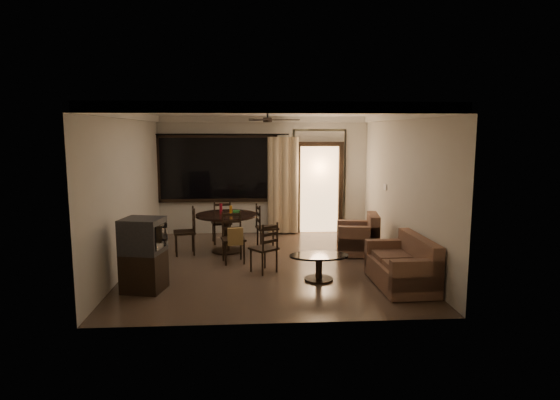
{
  "coord_description": "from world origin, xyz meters",
  "views": [
    {
      "loc": [
        -0.31,
        -8.45,
        2.44
      ],
      "look_at": [
        0.24,
        0.2,
        1.17
      ],
      "focal_mm": 30.0,
      "sensor_mm": 36.0,
      "label": 1
    }
  ],
  "objects": [
    {
      "name": "room_shell",
      "position": [
        0.59,
        1.77,
        1.83
      ],
      "size": [
        5.5,
        6.7,
        5.5
      ],
      "color": "beige",
      "rests_on": "ground"
    },
    {
      "name": "armchair",
      "position": [
        1.87,
        0.58,
        0.33
      ],
      "size": [
        0.91,
        0.91,
        0.8
      ],
      "rotation": [
        0.0,
        0.0,
        -0.15
      ],
      "color": "#4A2422",
      "rests_on": "ground"
    },
    {
      "name": "dining_chair_west",
      "position": [
        -1.63,
        0.8,
        0.28
      ],
      "size": [
        0.49,
        0.49,
        0.95
      ],
      "rotation": [
        0.0,
        0.0,
        -1.38
      ],
      "color": "black",
      "rests_on": "ground"
    },
    {
      "name": "side_chair",
      "position": [
        -0.09,
        -0.53,
        0.27
      ],
      "size": [
        0.56,
        0.56,
        0.89
      ],
      "rotation": [
        0.0,
        0.0,
        3.81
      ],
      "color": "black",
      "rests_on": "ground"
    },
    {
      "name": "dining_chair_south",
      "position": [
        -0.64,
        0.12,
        0.31
      ],
      "size": [
        0.49,
        0.54,
        0.95
      ],
      "rotation": [
        0.0,
        0.0,
        0.2
      ],
      "color": "black",
      "rests_on": "ground"
    },
    {
      "name": "coffee_table",
      "position": [
        0.8,
        -1.02,
        0.29
      ],
      "size": [
        0.98,
        0.59,
        0.43
      ],
      "rotation": [
        0.0,
        0.0,
        -0.27
      ],
      "color": "black",
      "rests_on": "ground"
    },
    {
      "name": "dining_chair_east",
      "position": [
        0.01,
        1.12,
        0.28
      ],
      "size": [
        0.49,
        0.49,
        0.95
      ],
      "rotation": [
        0.0,
        0.0,
        1.77
      ],
      "color": "black",
      "rests_on": "ground"
    },
    {
      "name": "dining_chair_north",
      "position": [
        -0.96,
        1.73,
        0.28
      ],
      "size": [
        0.49,
        0.49,
        0.95
      ],
      "rotation": [
        0.0,
        0.0,
        3.34
      ],
      "color": "black",
      "rests_on": "ground"
    },
    {
      "name": "sofa",
      "position": [
        2.11,
        -1.41,
        0.31
      ],
      "size": [
        0.82,
        1.48,
        0.78
      ],
      "rotation": [
        0.0,
        0.0,
        0.03
      ],
      "color": "#4A2422",
      "rests_on": "ground"
    },
    {
      "name": "dining_table",
      "position": [
        -0.81,
        0.96,
        0.61
      ],
      "size": [
        1.25,
        1.25,
        1.0
      ],
      "rotation": [
        0.0,
        0.0,
        0.2
      ],
      "color": "black",
      "rests_on": "ground"
    },
    {
      "name": "tv_cabinet",
      "position": [
        -1.97,
        -1.36,
        0.57
      ],
      "size": [
        0.69,
        0.65,
        1.14
      ],
      "rotation": [
        0.0,
        0.0,
        -0.21
      ],
      "color": "black",
      "rests_on": "ground"
    },
    {
      "name": "ground",
      "position": [
        0.0,
        0.0,
        0.0
      ],
      "size": [
        5.5,
        5.5,
        0.0
      ],
      "primitive_type": "plane",
      "color": "#7F6651",
      "rests_on": "ground"
    }
  ]
}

